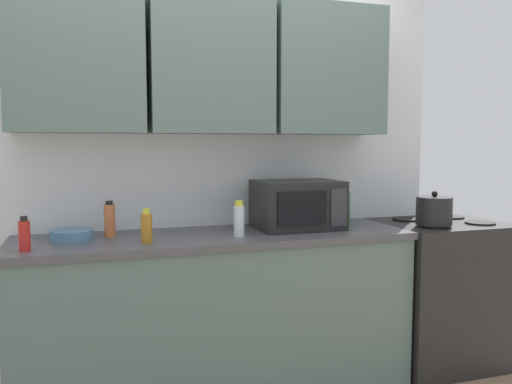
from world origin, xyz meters
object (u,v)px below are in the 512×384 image
bottle_amber_vinegar (147,227)px  bottle_clear_tall (239,219)px  microwave (297,205)px  bowl_ceramic_small (72,235)px  bottle_spice_jar (110,220)px  bottle_red_sauce (24,235)px  stove_range (440,291)px  kettle (434,211)px  bottle_green_oil (345,207)px

bottle_amber_vinegar → bottle_clear_tall: bearing=4.4°
microwave → bowl_ceramic_small: 1.25m
microwave → bottle_spice_jar: bearing=177.3°
bottle_red_sauce → microwave: bearing=8.5°
bottle_red_sauce → bowl_ceramic_small: (0.20, 0.23, -0.05)m
microwave → bottle_clear_tall: microwave is taller
stove_range → bottle_amber_vinegar: bearing=-176.2°
microwave → bottle_red_sauce: 1.46m
bottle_amber_vinegar → bottle_spice_jar: 0.28m
kettle → bottle_clear_tall: bearing=177.5°
kettle → bowl_ceramic_small: 2.05m
kettle → bottle_spice_jar: (-1.85, 0.25, -0.00)m
bottle_red_sauce → bottle_clear_tall: bearing=4.0°
stove_range → bottle_green_oil: (-0.62, 0.13, 0.55)m
stove_range → bottle_amber_vinegar: (-1.86, -0.12, 0.53)m
stove_range → bowl_ceramic_small: bowl_ceramic_small is taller
stove_range → kettle: (-0.17, -0.14, 0.54)m
kettle → bottle_clear_tall: kettle is taller
bottle_amber_vinegar → bottle_red_sauce: bearing=-176.4°
bottle_clear_tall → bottle_spice_jar: (-0.66, 0.19, 0.00)m
kettle → bottle_clear_tall: (-1.20, 0.05, -0.01)m
microwave → bottle_spice_jar: microwave is taller
kettle → bottle_red_sauce: size_ratio=1.29×
kettle → bottle_spice_jar: size_ratio=1.09×
stove_range → bottle_red_sauce: bottle_red_sauce is taller
bottle_red_sauce → bottle_green_oil: size_ratio=0.73×
bowl_ceramic_small → microwave: bearing=-0.8°
bottle_green_oil → bowl_ceramic_small: (-1.59, -0.06, -0.08)m
stove_range → bottle_red_sauce: size_ratio=5.59×
bottle_green_oil → bottle_spice_jar: bottle_green_oil is taller
bottle_spice_jar → bowl_ceramic_small: (-0.19, -0.03, -0.06)m
bottle_amber_vinegar → bowl_ceramic_small: 0.41m
microwave → bottle_red_sauce: bearing=-171.5°
kettle → bottle_red_sauce: bearing=-179.5°
stove_range → bowl_ceramic_small: (-2.21, 0.07, 0.48)m
bottle_clear_tall → bowl_ceramic_small: 0.86m
microwave → bottle_amber_vinegar: bearing=-168.5°
stove_range → bottle_clear_tall: bearing=-176.4°
stove_range → bottle_clear_tall: (-1.37, -0.09, 0.54)m
bottle_green_oil → bowl_ceramic_small: size_ratio=1.04×
bottle_amber_vinegar → bowl_ceramic_small: size_ratio=0.80×
bottle_spice_jar → kettle: bearing=-7.5°
bowl_ceramic_small → bottle_green_oil: bearing=2.0°
kettle → microwave: (-0.80, 0.20, 0.04)m
stove_range → microwave: microwave is taller
kettle → bottle_green_oil: bottle_green_oil is taller
bottle_red_sauce → bottle_spice_jar: bearing=34.0°
kettle → bottle_clear_tall: 1.20m
bottle_red_sauce → bottle_spice_jar: bottle_spice_jar is taller
bottle_clear_tall → microwave: bearing=19.7°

